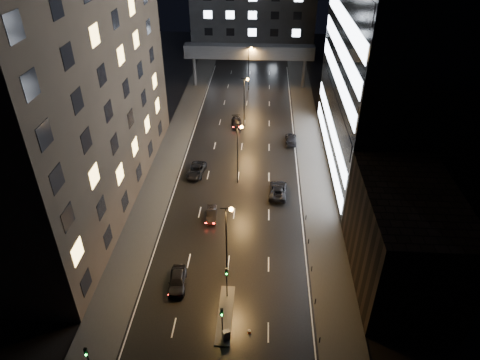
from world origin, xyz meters
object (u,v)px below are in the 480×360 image
(car_toward_b, at_px, (291,139))
(car_away_a, at_px, (177,280))
(utility_cabinet, at_px, (226,335))
(car_toward_a, at_px, (278,190))
(car_away_b, at_px, (212,214))
(car_away_d, at_px, (237,123))
(car_away_c, at_px, (196,170))

(car_toward_b, bearing_deg, car_away_a, 69.89)
(utility_cabinet, bearing_deg, car_toward_a, 53.07)
(car_away_b, height_order, car_away_d, car_away_d)
(car_away_d, distance_m, car_toward_a, 24.69)
(car_toward_b, bearing_deg, car_away_d, -29.78)
(car_away_a, xyz_separation_m, utility_cabinet, (6.34, -7.05, -0.06))
(car_away_c, distance_m, utility_cabinet, 32.19)
(car_away_a, distance_m, utility_cabinet, 9.48)
(car_away_c, bearing_deg, utility_cabinet, -69.70)
(car_away_c, bearing_deg, car_away_d, 80.09)
(car_away_b, bearing_deg, car_toward_b, 58.41)
(car_away_d, xyz_separation_m, car_toward_a, (7.86, -23.41, 0.10))
(car_away_b, xyz_separation_m, car_toward_a, (9.47, 6.39, 0.13))
(car_away_c, xyz_separation_m, utility_cabinet, (7.65, -31.27, 0.01))
(car_away_c, relative_size, car_toward_a, 0.96)
(car_away_d, distance_m, car_toward_b, 12.34)
(car_away_d, relative_size, utility_cabinet, 3.90)
(car_away_b, bearing_deg, car_away_d, 82.76)
(car_away_a, bearing_deg, car_away_c, 88.10)
(car_toward_b, bearing_deg, car_toward_a, 83.03)
(car_toward_a, bearing_deg, car_away_a, 61.50)
(car_away_b, xyz_separation_m, car_away_d, (1.62, 29.80, 0.03))
(car_away_a, xyz_separation_m, car_away_d, (4.14, 42.68, -0.13))
(car_toward_a, height_order, car_toward_b, car_toward_a)
(car_toward_b, relative_size, utility_cabinet, 4.14)
(car_away_d, height_order, utility_cabinet, car_away_d)
(car_away_c, bearing_deg, car_away_a, -80.34)
(car_away_c, xyz_separation_m, car_toward_a, (13.31, -4.96, 0.03))
(car_away_a, distance_m, car_toward_a, 22.69)
(car_away_c, relative_size, utility_cabinet, 4.45)
(car_away_b, height_order, car_away_c, car_away_c)
(car_away_b, distance_m, car_away_c, 11.98)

